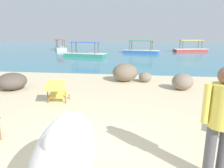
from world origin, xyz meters
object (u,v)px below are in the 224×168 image
cow (64,156)px  boat_red (190,49)px  boat_white (60,48)px  person_standing (221,118)px  boat_blue (141,51)px  boat_green (85,54)px  deck_chair_near (57,90)px

cow → boat_red: (6.40, 22.20, -0.52)m
boat_white → person_standing: bearing=-0.3°
boat_blue → person_standing: bearing=106.2°
cow → boat_red: size_ratio=0.55×
person_standing → boat_green: (-5.76, 14.98, -0.70)m
person_standing → boat_blue: size_ratio=0.42×
boat_red → boat_white: bearing=166.2°
deck_chair_near → boat_red: boat_red is taller
person_standing → boat_green: 16.07m
boat_green → boat_blue: bearing=-130.6°
boat_red → boat_green: bearing=-161.5°
person_standing → boat_white: (-10.57, 21.54, -0.70)m
deck_chair_near → boat_white: 19.96m
deck_chair_near → boat_blue: size_ratio=0.21×
boat_green → person_standing: bearing=121.5°
cow → deck_chair_near: (-1.63, 3.73, -0.39)m
cow → boat_red: 23.11m
boat_red → boat_green: 12.16m
deck_chair_near → boat_white: boat_white is taller
boat_blue → boat_red: same height
deck_chair_near → boat_white: size_ratio=0.21×
person_standing → boat_green: person_standing is taller
cow → boat_white: boat_white is taller
boat_red → boat_white: size_ratio=1.01×
deck_chair_near → cow: bearing=-160.7°
cow → deck_chair_near: size_ratio=2.60×
boat_blue → boat_white: 10.02m
boat_green → deck_chair_near: bearing=111.3°
boat_white → deck_chair_near: bearing=-5.6°
person_standing → boat_white: size_ratio=0.43×
cow → person_standing: person_standing is taller
person_standing → deck_chair_near: bearing=45.3°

